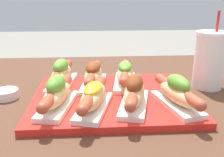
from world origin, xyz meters
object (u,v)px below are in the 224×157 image
Objects in this scene: hot_dog_1 at (93,97)px; drink_cup at (209,60)px; sauce_bowl at (6,94)px; serving_tray at (112,98)px; hot_dog_5 at (93,75)px; hot_dog_2 at (134,93)px; hot_dog_3 at (177,93)px; hot_dog_4 at (61,74)px; hot_dog_0 at (57,94)px; hot_dog_6 at (125,74)px.

hot_dog_1 is 0.88× the size of drink_cup.
serving_tray is at bearing -7.33° from sauce_bowl.
sauce_bowl is at bearing -172.14° from hot_dog_5.
hot_dog_5 reaches higher than sauce_bowl.
hot_dog_2 reaches higher than hot_dog_3.
hot_dog_4 reaches higher than sauce_bowl.
serving_tray is 2.04× the size of hot_dog_0.
sauce_bowl is at bearing -175.08° from drink_cup.
hot_dog_4 is 0.90× the size of drink_cup.
hot_dog_1 is at bearing -89.90° from hot_dog_5.
hot_dog_5 is 0.35m from drink_cup.
hot_dog_6 is 0.26m from drink_cup.
hot_dog_5 is 3.12× the size of sauce_bowl.
hot_dog_0 is at bearing 178.61° from hot_dog_2.
hot_dog_3 reaches higher than serving_tray.
sauce_bowl is 0.29× the size of drink_cup.
hot_dog_1 is at bearing -27.50° from sauce_bowl.
hot_dog_2 is (0.19, -0.00, 0.00)m from hot_dog_0.
hot_dog_0 is 0.09m from hot_dog_1.
hot_dog_3 is 0.26m from hot_dog_5.
hot_dog_4 is at bearing 139.63° from hot_dog_2.
hot_dog_4 is (-0.19, 0.16, -0.00)m from hot_dog_2.
hot_dog_0 is 0.47m from drink_cup.
hot_dog_4 reaches higher than hot_dog_5.
drink_cup is at bearing 4.92° from sauce_bowl.
hot_dog_6 is at bearing 61.47° from serving_tray.
drink_cup is (0.60, 0.05, 0.07)m from sauce_bowl.
hot_dog_0 is at bearing -152.22° from serving_tray.
hot_dog_0 reaches higher than serving_tray.
sauce_bowl is (-0.30, 0.04, 0.01)m from serving_tray.
hot_dog_1 is 0.10m from hot_dog_2.
drink_cup is (0.26, 0.01, 0.04)m from hot_dog_6.
hot_dog_2 reaches higher than hot_dog_4.
sauce_bowl is (-0.34, 0.12, -0.04)m from hot_dog_2.
sauce_bowl is at bearing 144.82° from hot_dog_0.
hot_dog_1 reaches higher than serving_tray.
hot_dog_3 is 3.07× the size of sauce_bowl.
hot_dog_0 and hot_dog_2 have the same top height.
sauce_bowl is at bearing -161.64° from hot_dog_4.
hot_dog_6 is at bearing -177.58° from drink_cup.
hot_dog_2 is 0.10m from hot_dog_3.
hot_dog_1 is 1.00× the size of hot_dog_2.
hot_dog_6 is (0.09, 0.17, 0.00)m from hot_dog_1.
hot_dog_5 reaches higher than hot_dog_6.
hot_dog_1 reaches higher than sauce_bowl.
hot_dog_3 is (0.20, 0.01, 0.00)m from hot_dog_1.
hot_dog_6 reaches higher than sauce_bowl.
hot_dog_6 reaches higher than hot_dog_1.
hot_dog_3 is 0.23m from drink_cup.
drink_cup is (0.35, 0.18, 0.04)m from hot_dog_1.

